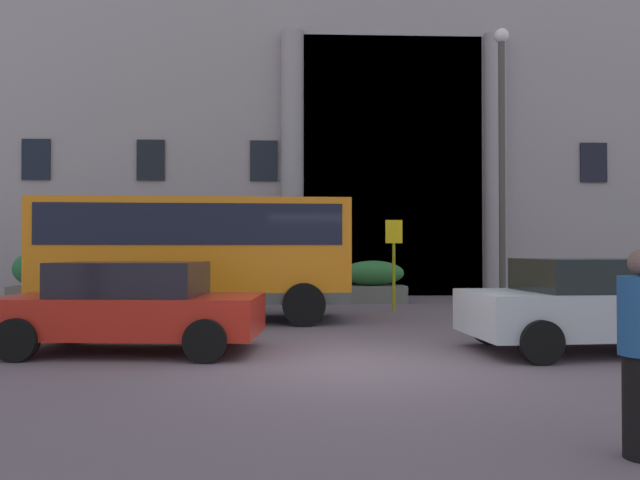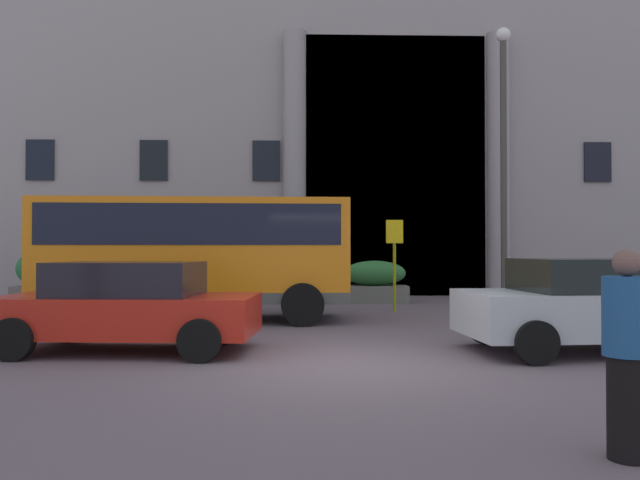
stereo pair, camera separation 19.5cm
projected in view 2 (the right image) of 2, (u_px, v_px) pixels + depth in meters
ground_plane at (351, 369)px, 8.72m from camera, size 80.00×64.00×0.12m
office_building_facade at (319, 35)px, 26.36m from camera, size 33.76×9.64×21.19m
orange_minibus at (197, 249)px, 14.16m from camera, size 6.78×2.89×2.70m
bus_stop_sign at (394, 254)px, 16.30m from camera, size 0.44×0.08×2.36m
hedge_planter_entrance_right at (375, 282)px, 18.89m from camera, size 1.96×0.97×1.26m
hedge_planter_west at (39, 277)px, 19.32m from camera, size 1.47×0.89×1.54m
hedge_planter_entrance_left at (212, 277)px, 19.50m from camera, size 1.99×0.85×1.54m
parked_sedan_second at (593, 304)px, 9.73m from camera, size 4.09×2.31×1.45m
parked_compact_extra at (128, 306)px, 9.81m from camera, size 4.08×2.21×1.40m
motorcycle_near_kerb at (160, 310)px, 11.82m from camera, size 2.00×0.72×0.89m
pedestrian_woman_dark_dress at (627, 354)px, 4.76m from camera, size 0.36×0.36×1.59m
lamppost_plaza_centre at (504, 144)px, 17.35m from camera, size 0.40×0.40×7.74m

